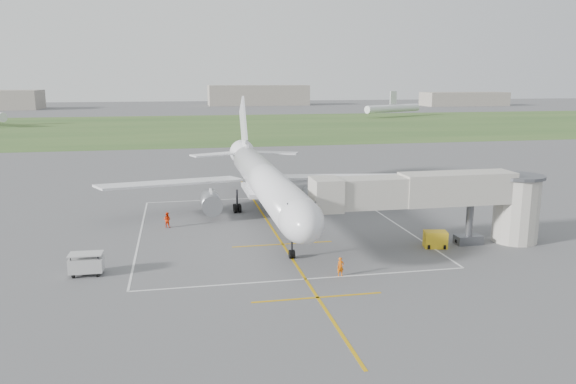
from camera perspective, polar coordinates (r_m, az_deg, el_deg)
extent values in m
plane|color=#565658|center=(65.05, -2.20, -2.83)|extent=(700.00, 700.00, 0.00)
cube|color=#335525|center=(193.18, -8.38, 6.58)|extent=(700.00, 120.00, 0.02)
cube|color=#BF8E0B|center=(60.28, -1.44, -3.97)|extent=(0.25, 60.00, 0.01)
cube|color=#BF8E0B|center=(42.65, 3.02, -10.65)|extent=(10.00, 0.25, 0.01)
cube|color=#BF8E0B|center=(55.56, -0.55, -5.32)|extent=(10.00, 0.25, 0.01)
cube|color=silver|center=(76.61, -3.62, -0.64)|extent=(28.00, 0.20, 0.01)
cube|color=silver|center=(46.27, 1.79, -8.83)|extent=(28.00, 0.20, 0.01)
cube|color=silver|center=(60.57, -14.81, -4.29)|extent=(0.20, 32.00, 0.01)
cube|color=silver|center=(64.98, 10.67, -3.03)|extent=(0.20, 32.00, 0.01)
cylinder|color=silver|center=(64.09, -2.23, 1.07)|extent=(3.80, 36.00, 3.80)
ellipsoid|color=silver|center=(46.80, 1.27, -2.83)|extent=(3.80, 7.22, 3.80)
cube|color=black|center=(45.70, 1.52, -1.82)|extent=(2.40, 1.60, 0.99)
cone|color=silver|center=(84.09, -4.45, 3.81)|extent=(3.80, 6.00, 3.80)
cube|color=silver|center=(72.31, 5.26, 1.54)|extent=(17.93, 11.24, 1.23)
cube|color=silver|center=(69.38, -11.61, 0.93)|extent=(17.93, 11.24, 1.23)
cube|color=silver|center=(67.29, -2.62, 0.23)|extent=(4.20, 8.00, 0.50)
cube|color=silver|center=(84.32, -4.55, 6.77)|extent=(0.30, 7.89, 8.65)
cube|color=silver|center=(82.45, -4.34, 4.57)|extent=(0.35, 5.00, 1.20)
cube|color=silver|center=(84.37, -1.59, 4.01)|extent=(7.85, 5.03, 0.20)
cube|color=silver|center=(83.38, -7.30, 3.83)|extent=(7.85, 5.03, 0.20)
cylinder|color=slate|center=(68.21, 2.60, -0.52)|extent=(2.30, 4.20, 2.30)
cube|color=silver|center=(67.77, 2.67, 0.09)|extent=(0.25, 2.40, 1.20)
cylinder|color=slate|center=(66.39, -7.85, -0.95)|extent=(2.30, 4.20, 2.30)
cube|color=silver|center=(65.93, -7.85, -0.33)|extent=(0.25, 2.40, 1.20)
cylinder|color=black|center=(50.96, 0.39, -5.36)|extent=(0.18, 0.18, 2.60)
cylinder|color=black|center=(51.20, 0.27, -6.33)|extent=(0.28, 0.80, 0.80)
cylinder|color=black|center=(51.24, 0.51, -6.32)|extent=(0.28, 0.80, 0.80)
cylinder|color=black|center=(69.54, -0.44, -0.70)|extent=(0.22, 0.22, 2.80)
cylinder|color=black|center=(69.35, -0.61, -1.51)|extent=(0.32, 0.96, 0.96)
cylinder|color=black|center=(69.45, -0.15, -1.49)|extent=(0.32, 0.96, 0.96)
cylinder|color=black|center=(70.02, -0.71, -1.38)|extent=(0.32, 0.96, 0.96)
cylinder|color=black|center=(70.12, -0.26, -1.36)|extent=(0.32, 0.96, 0.96)
cylinder|color=black|center=(68.70, -5.19, -0.89)|extent=(0.22, 0.22, 2.80)
cylinder|color=black|center=(68.54, -5.38, -1.72)|extent=(0.32, 0.96, 0.96)
cylinder|color=black|center=(68.60, -4.91, -1.70)|extent=(0.32, 0.96, 0.96)
cylinder|color=black|center=(69.22, -5.44, -1.59)|extent=(0.32, 0.96, 0.96)
cylinder|color=black|center=(69.28, -4.98, -1.57)|extent=(0.32, 0.96, 0.96)
cube|color=#A7A397|center=(52.89, 8.42, -0.05)|extent=(11.09, 2.90, 2.80)
cube|color=#A7A397|center=(56.38, 16.79, 0.39)|extent=(11.09, 3.10, 3.00)
cube|color=#A7A397|center=(51.61, 3.87, -0.24)|extent=(2.60, 3.40, 3.00)
cylinder|color=#525359|center=(57.88, 17.94, -3.05)|extent=(0.70, 0.70, 4.20)
cube|color=#525359|center=(58.30, 17.84, -4.62)|extent=(2.60, 1.40, 0.90)
cylinder|color=#A7A397|center=(60.21, 22.17, -1.72)|extent=(4.40, 4.40, 6.40)
cylinder|color=#525359|center=(59.57, 22.41, 1.47)|extent=(5.00, 5.00, 0.30)
cylinder|color=black|center=(57.86, 16.97, -4.79)|extent=(0.70, 0.30, 0.70)
cylinder|color=black|center=(58.81, 18.69, -4.64)|extent=(0.70, 0.30, 0.70)
cube|color=gold|center=(56.15, 14.74, -4.68)|extent=(2.40, 1.83, 1.61)
cylinder|color=black|center=(55.59, 14.09, -5.42)|extent=(0.31, 0.51, 0.47)
cylinder|color=black|center=(55.94, 15.60, -5.39)|extent=(0.31, 0.51, 0.47)
cube|color=#B3B3B3|center=(49.77, -19.80, -6.94)|extent=(2.75, 1.71, 1.19)
cube|color=#B3B3B3|center=(49.50, -19.87, -5.93)|extent=(2.75, 1.71, 0.09)
cylinder|color=black|center=(49.31, -21.19, -6.95)|extent=(0.09, 0.09, 1.40)
cylinder|color=black|center=(48.90, -18.70, -6.92)|extent=(0.09, 0.09, 1.40)
cylinder|color=black|center=(50.52, -20.90, -6.49)|extent=(0.09, 0.09, 1.40)
cylinder|color=black|center=(50.12, -18.47, -6.46)|extent=(0.09, 0.09, 1.40)
cylinder|color=black|center=(49.62, -20.98, -7.93)|extent=(0.21, 0.44, 0.43)
cylinder|color=black|center=(49.26, -18.74, -7.92)|extent=(0.21, 0.44, 0.43)
cylinder|color=black|center=(50.72, -20.72, -7.50)|extent=(0.21, 0.44, 0.43)
cylinder|color=black|center=(50.37, -18.53, -7.48)|extent=(0.21, 0.44, 0.43)
imported|color=#F36407|center=(46.88, 5.36, -7.57)|extent=(0.61, 0.43, 1.60)
imported|color=red|center=(62.93, -12.18, -2.78)|extent=(1.01, 0.91, 1.69)
cube|color=gray|center=(346.02, -3.05, 9.79)|extent=(60.00, 20.00, 12.00)
cube|color=gray|center=(355.69, 17.46, 9.01)|extent=(50.00, 18.00, 8.00)
cylinder|color=silver|center=(245.48, 10.61, 8.35)|extent=(29.77, 17.81, 3.20)
cube|color=silver|center=(245.29, 10.65, 9.39)|extent=(3.68, 2.14, 5.50)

